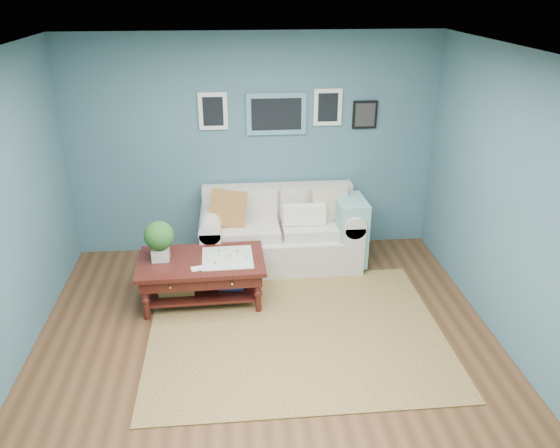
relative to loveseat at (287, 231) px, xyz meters
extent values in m
plane|color=brown|center=(-0.36, -2.03, -0.41)|extent=(5.00, 5.00, 0.00)
plane|color=white|center=(-0.36, -2.03, 2.29)|extent=(5.00, 5.00, 0.00)
cube|color=#406071|center=(-0.36, 0.47, 0.94)|extent=(4.50, 0.02, 2.70)
cube|color=#406071|center=(1.89, -2.03, 0.94)|extent=(0.02, 5.00, 2.70)
cube|color=#5A8C97|center=(-0.09, 0.45, 1.34)|extent=(0.72, 0.03, 0.50)
cube|color=black|center=(-0.09, 0.43, 1.34)|extent=(0.60, 0.01, 0.38)
cube|color=white|center=(-0.84, 0.45, 1.39)|extent=(0.34, 0.03, 0.44)
cube|color=white|center=(0.53, 0.45, 1.41)|extent=(0.34, 0.03, 0.44)
cube|color=black|center=(0.99, 0.45, 1.31)|extent=(0.30, 0.03, 0.34)
cube|color=brown|center=(-0.07, -1.52, -0.40)|extent=(2.90, 2.32, 0.01)
cube|color=beige|center=(-0.09, -0.04, -0.20)|extent=(1.42, 0.88, 0.42)
cube|color=beige|center=(-0.09, 0.30, 0.25)|extent=(1.86, 0.22, 0.48)
cube|color=beige|center=(-0.92, -0.04, -0.10)|extent=(0.24, 0.88, 0.62)
cube|color=beige|center=(0.74, -0.04, -0.10)|extent=(0.24, 0.88, 0.62)
cylinder|color=beige|center=(-0.92, -0.04, 0.21)|extent=(0.26, 0.88, 0.26)
cylinder|color=beige|center=(0.74, -0.04, 0.21)|extent=(0.26, 0.88, 0.26)
cube|color=beige|center=(-0.47, -0.10, 0.08)|extent=(0.72, 0.56, 0.13)
cube|color=beige|center=(0.29, -0.10, 0.08)|extent=(0.72, 0.56, 0.13)
cube|color=beige|center=(-0.47, 0.18, 0.32)|extent=(0.72, 0.12, 0.36)
cube|color=beige|center=(0.29, 0.18, 0.32)|extent=(0.72, 0.12, 0.36)
cube|color=#B06128|center=(-0.71, -0.09, 0.36)|extent=(0.48, 0.17, 0.47)
cube|color=beige|center=(0.51, -0.02, 0.36)|extent=(0.47, 0.18, 0.46)
cube|color=white|center=(0.19, -0.14, 0.27)|extent=(0.50, 0.12, 0.24)
cube|color=#7EBFB7|center=(0.74, -0.16, 0.05)|extent=(0.34, 0.55, 0.80)
cube|color=black|center=(-1.00, -0.82, 0.07)|extent=(1.35, 0.81, 0.04)
cube|color=black|center=(-1.00, -0.82, -0.02)|extent=(1.26, 0.72, 0.13)
cube|color=black|center=(-1.00, -0.82, -0.28)|extent=(1.15, 0.60, 0.03)
sphere|color=gold|center=(-1.31, -1.19, -0.02)|extent=(0.03, 0.03, 0.03)
sphere|color=gold|center=(-0.68, -1.18, -0.02)|extent=(0.03, 0.03, 0.03)
cylinder|color=black|center=(-1.58, -1.14, -0.18)|extent=(0.07, 0.07, 0.46)
cylinder|color=black|center=(-0.42, -1.11, -0.18)|extent=(0.07, 0.07, 0.46)
cylinder|color=black|center=(-1.59, -0.54, -0.18)|extent=(0.07, 0.07, 0.46)
cylinder|color=black|center=(-0.43, -0.51, -0.18)|extent=(0.07, 0.07, 0.46)
cube|color=beige|center=(-1.43, -0.78, 0.16)|extent=(0.18, 0.18, 0.13)
sphere|color=#20541D|center=(-1.43, -0.78, 0.37)|extent=(0.31, 0.31, 0.31)
cube|color=beige|center=(-0.72, -0.82, 0.10)|extent=(0.55, 0.55, 0.01)
cube|color=#A77B46|center=(-1.28, -0.83, -0.16)|extent=(0.38, 0.28, 0.22)
cube|color=navy|center=(-0.69, -0.79, -0.21)|extent=(0.27, 0.21, 0.12)
camera|label=1|loc=(-0.65, -6.01, 2.82)|focal=35.00mm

